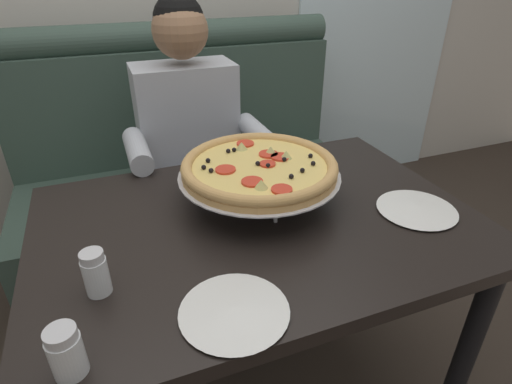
{
  "coord_description": "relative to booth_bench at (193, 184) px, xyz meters",
  "views": [
    {
      "loc": [
        -0.35,
        -0.9,
        1.37
      ],
      "look_at": [
        0.03,
        0.09,
        0.77
      ],
      "focal_mm": 28.69,
      "sensor_mm": 36.0,
      "label": 1
    }
  ],
  "objects": [
    {
      "name": "pizza",
      "position": [
        0.04,
        -0.8,
        0.45
      ],
      "size": [
        0.47,
        0.47,
        0.14
      ],
      "color": "silver",
      "rests_on": "dining_table"
    },
    {
      "name": "shaker_oregano",
      "position": [
        -0.43,
        -1.04,
        0.38
      ],
      "size": [
        0.05,
        0.05,
        0.11
      ],
      "color": "white",
      "rests_on": "dining_table"
    },
    {
      "name": "booth_bench",
      "position": [
        0.0,
        0.0,
        0.0
      ],
      "size": [
        1.6,
        0.78,
        1.13
      ],
      "color": "#384C42",
      "rests_on": "ground_plane"
    },
    {
      "name": "dining_table",
      "position": [
        0.0,
        -0.89,
        0.25
      ],
      "size": [
        1.21,
        0.84,
        0.74
      ],
      "color": "black",
      "rests_on": "ground_plane"
    },
    {
      "name": "diner_main",
      "position": [
        -0.03,
        -0.27,
        0.31
      ],
      "size": [
        0.54,
        0.64,
        1.27
      ],
      "color": "#2D3342",
      "rests_on": "ground_plane"
    },
    {
      "name": "plate_near_right",
      "position": [
        -0.18,
        -1.2,
        0.35
      ],
      "size": [
        0.23,
        0.23,
        0.02
      ],
      "color": "white",
      "rests_on": "dining_table"
    },
    {
      "name": "shaker_pepper_flakes",
      "position": [
        -0.49,
        -1.23,
        0.38
      ],
      "size": [
        0.06,
        0.06,
        0.1
      ],
      "color": "white",
      "rests_on": "dining_table"
    },
    {
      "name": "plate_near_left",
      "position": [
        0.44,
        -1.02,
        0.35
      ],
      "size": [
        0.23,
        0.23,
        0.02
      ],
      "color": "white",
      "rests_on": "dining_table"
    }
  ]
}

